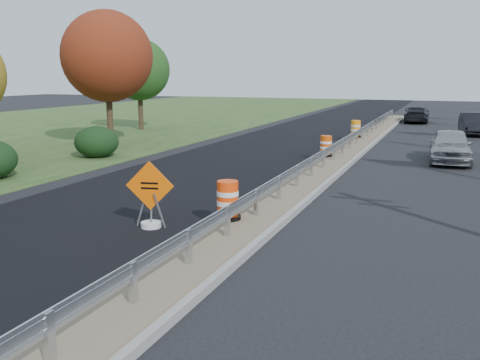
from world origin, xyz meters
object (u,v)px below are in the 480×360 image
at_px(car_silver, 450,146).
at_px(car_dark_mid, 474,124).
at_px(barrel_median_mid, 326,146).
at_px(barrel_median_far, 356,129).
at_px(car_dark_far, 417,114).
at_px(barrel_median_near, 228,201).
at_px(caution_sign, 151,211).

relative_size(car_silver, car_dark_mid, 1.02).
relative_size(barrel_median_mid, barrel_median_far, 0.94).
distance_m(barrel_median_far, car_silver, 8.13).
height_order(barrel_median_far, car_dark_far, car_dark_far).
bearing_deg(car_silver, barrel_median_near, -113.73).
bearing_deg(car_dark_mid, barrel_median_far, -141.78).
bearing_deg(barrel_median_mid, car_silver, 19.15).
xyz_separation_m(barrel_median_near, car_dark_far, (2.57, 33.90, -0.04)).
xyz_separation_m(barrel_median_mid, car_dark_far, (2.57, 22.32, -0.01)).
bearing_deg(car_dark_far, car_dark_mid, 115.23).
xyz_separation_m(barrel_median_near, barrel_median_far, (0.00, 19.59, -0.00)).
relative_size(barrel_median_far, car_dark_mid, 0.23).
bearing_deg(caution_sign, car_silver, 50.47).
relative_size(caution_sign, car_silver, 0.40).
xyz_separation_m(caution_sign, car_silver, (7.14, 14.17, 0.31)).
relative_size(caution_sign, barrel_median_far, 1.75).
bearing_deg(barrel_median_near, barrel_median_far, 90.00).
xyz_separation_m(barrel_median_near, car_dark_mid, (6.64, 25.90, 0.00)).
xyz_separation_m(barrel_median_near, car_silver, (5.29, 13.42, 0.04)).
relative_size(car_silver, car_dark_far, 0.95).
height_order(barrel_median_mid, car_dark_mid, car_dark_mid).
height_order(car_silver, car_dark_mid, car_silver).
bearing_deg(barrel_median_near, car_dark_far, 85.66).
xyz_separation_m(car_silver, car_dark_far, (-2.72, 20.48, -0.08)).
xyz_separation_m(caution_sign, barrel_median_mid, (1.85, 12.34, 0.24)).
bearing_deg(car_dark_mid, caution_sign, -113.00).
xyz_separation_m(barrel_median_far, car_dark_far, (2.57, 14.31, -0.04)).
height_order(barrel_median_near, car_dark_mid, car_dark_mid).
distance_m(barrel_median_near, car_dark_mid, 26.74).
xyz_separation_m(barrel_median_mid, car_silver, (5.29, 1.84, 0.07)).
distance_m(barrel_median_mid, car_dark_mid, 15.79).
bearing_deg(car_dark_far, car_silver, 95.82).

